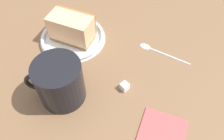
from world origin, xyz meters
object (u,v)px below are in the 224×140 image
cake_slice (72,28)px  tea_mug (60,83)px  teaspoon (154,49)px  small_plate (73,37)px  sugar_cube (125,86)px  folded_napkin (161,139)px

cake_slice → tea_mug: size_ratio=1.08×
cake_slice → teaspoon: 22.25cm
tea_mug → cake_slice: bearing=127.1°
small_plate → tea_mug: 18.35cm
small_plate → sugar_cube: (20.46, -4.36, 0.08)cm
cake_slice → tea_mug: (10.91, -14.43, 1.04)cm
cake_slice → folded_napkin: 34.90cm
folded_napkin → tea_mug: bearing=-169.0°
teaspoon → small_plate: bearing=-152.7°
small_plate → teaspoon: small_plate is taller
teaspoon → folded_napkin: size_ratio=1.19×
small_plate → sugar_cube: size_ratio=10.25×
small_plate → teaspoon: size_ratio=1.26×
cake_slice → small_plate: bearing=-75.2°
small_plate → tea_mug: tea_mug is taller
small_plate → cake_slice: (-0.07, 0.27, 3.29)cm
folded_napkin → sugar_cube: (-12.67, 5.46, 0.56)cm
small_plate → folded_napkin: size_ratio=1.49×
cake_slice → sugar_cube: bearing=-12.7°
tea_mug → folded_napkin: bearing=11.0°
tea_mug → teaspoon: bearing=70.3°
small_plate → sugar_cube: bearing=-12.0°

